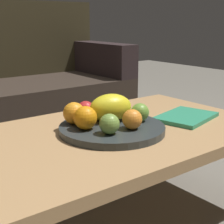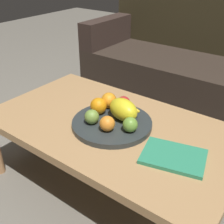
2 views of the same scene
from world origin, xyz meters
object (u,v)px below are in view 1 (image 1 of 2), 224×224
apple_front (109,124)px  apple_left (140,112)px  apple_right (86,110)px  magazine (186,117)px  orange_left (85,118)px  melon_large_front (111,108)px  orange_right (132,119)px  fruit_bowl (112,129)px  coffee_table (107,142)px  orange_front (74,113)px  banana_bunch (104,112)px

apple_front → apple_left: 0.19m
apple_right → magazine: apple_right is taller
orange_left → magazine: bearing=-8.8°
melon_large_front → orange_right: 0.12m
fruit_bowl → melon_large_front: (0.03, 0.05, 0.06)m
coffee_table → apple_front: size_ratio=17.71×
orange_front → magazine: (0.44, -0.15, -0.06)m
coffee_table → fruit_bowl: fruit_bowl is taller
apple_left → apple_right: same height
orange_left → apple_left: size_ratio=1.20×
melon_large_front → orange_right: size_ratio=2.30×
orange_right → apple_front: orange_right is taller
orange_left → orange_right: size_ratio=1.16×
fruit_bowl → melon_large_front: bearing=57.5°
coffee_table → orange_right: orange_right is taller
fruit_bowl → magazine: fruit_bowl is taller
orange_left → apple_front: (0.03, -0.09, -0.01)m
apple_right → fruit_bowl: bearing=-79.0°
orange_left → apple_left: (0.22, -0.04, -0.01)m
melon_large_front → apple_front: (-0.10, -0.12, -0.02)m
coffee_table → apple_left: bearing=-13.9°
coffee_table → orange_left: orange_left is taller
coffee_table → magazine: (0.36, -0.06, 0.05)m
melon_large_front → orange_front: (-0.13, 0.05, -0.01)m
magazine → orange_front: bearing=147.1°
melon_large_front → banana_bunch: 0.04m
apple_left → orange_left: bearing=169.0°
melon_large_front → orange_left: melon_large_front is taller
apple_right → banana_bunch: (0.05, -0.06, -0.00)m
melon_large_front → apple_front: size_ratio=2.35×
melon_large_front → apple_left: bearing=-38.9°
coffee_table → orange_front: (-0.08, 0.09, 0.10)m
fruit_bowl → apple_right: apple_right is taller
coffee_table → fruit_bowl: 0.05m
melon_large_front → apple_right: (-0.06, 0.08, -0.02)m
orange_front → apple_front: orange_front is taller
fruit_bowl → orange_left: (-0.10, 0.02, 0.05)m
orange_front → apple_left: 0.24m
orange_left → melon_large_front: bearing=11.6°
fruit_bowl → apple_front: (-0.06, -0.07, 0.05)m
orange_front → apple_left: size_ratio=1.17×
orange_left → orange_right: 0.16m
apple_front → banana_bunch: (0.08, 0.15, -0.00)m
melon_large_front → orange_left: size_ratio=1.98×
apple_left → orange_front: bearing=150.2°
fruit_bowl → melon_large_front: melon_large_front is taller
banana_bunch → orange_front: bearing=167.8°
melon_large_front → apple_right: bearing=123.9°
magazine → orange_right: bearing=170.8°
fruit_bowl → banana_bunch: size_ratio=2.43×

